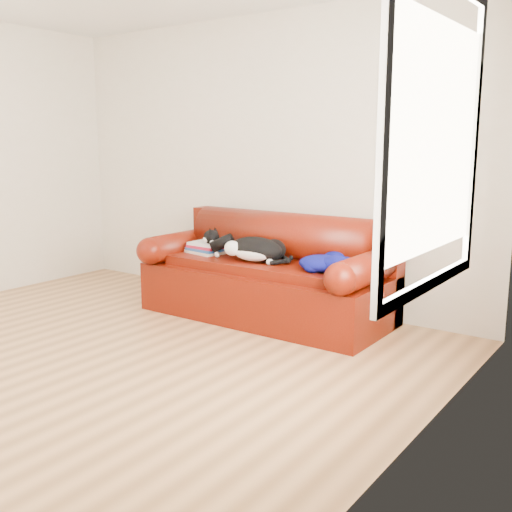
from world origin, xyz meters
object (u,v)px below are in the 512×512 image
(sofa_base, at_px, (266,290))
(book_stack, at_px, (207,248))
(blanket, at_px, (325,263))
(cat, at_px, (255,250))

(sofa_base, distance_m, book_stack, 0.68)
(book_stack, relative_size, blanket, 0.79)
(book_stack, height_order, blanket, blanket)
(book_stack, xyz_separation_m, blanket, (1.21, -0.03, 0.01))
(sofa_base, xyz_separation_m, cat, (-0.04, -0.11, 0.36))
(sofa_base, height_order, blanket, blanket)
(cat, bearing_deg, book_stack, 151.09)
(sofa_base, xyz_separation_m, blanket, (0.62, -0.09, 0.32))
(sofa_base, relative_size, blanket, 4.47)
(blanket, bearing_deg, book_stack, 178.38)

